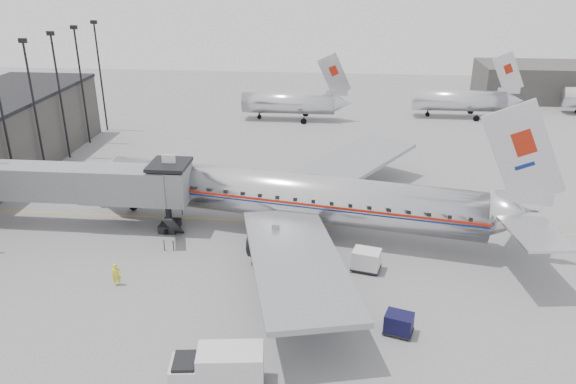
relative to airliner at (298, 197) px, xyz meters
name	(u,v)px	position (x,y,z in m)	size (l,w,h in m)	color
ground	(265,253)	(-2.40, -4.37, -3.40)	(160.00, 160.00, 0.00)	slate
hangar	(567,82)	(42.60, 55.63, -0.40)	(30.00, 12.00, 6.00)	#3D3A37
apron_line	(306,223)	(0.60, 1.63, -3.40)	(0.15, 60.00, 0.01)	gold
jet_bridge	(87,184)	(-19.06, -0.70, 0.78)	(21.00, 6.20, 7.10)	slate
floodlight_masts	(19,110)	(-29.90, 8.63, 4.96)	(0.90, 42.25, 15.25)	black
distant_aircraft_near	(290,102)	(-4.19, 37.63, -0.67)	(16.39, 3.20, 10.26)	silver
distant_aircraft_mid	(460,100)	(21.81, 41.63, -0.67)	(16.39, 3.20, 10.26)	silver
airliner	(298,197)	(0.00, 0.00, 0.00)	(42.43, 38.98, 13.52)	silver
service_van	(219,368)	(-2.97, -20.38, -2.08)	(5.55, 2.68, 2.51)	silver
baggage_cart_navy	(399,323)	(7.81, -14.37, -2.62)	(2.22, 1.92, 1.48)	black
baggage_cart_white	(366,260)	(5.95, -6.34, -2.47)	(2.56, 2.17, 1.75)	silver
ramp_worker	(116,275)	(-12.97, -10.37, -2.49)	(0.66, 0.44, 1.82)	yellow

